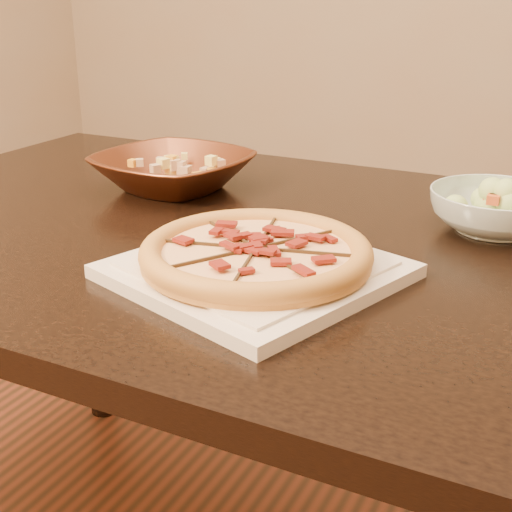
# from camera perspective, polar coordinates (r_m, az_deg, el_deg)

# --- Properties ---
(dining_table) EXTENTS (1.43, 0.93, 0.75)m
(dining_table) POSITION_cam_1_polar(r_m,az_deg,el_deg) (1.15, -1.10, -2.34)
(dining_table) COLOR black
(dining_table) RESTS_ON floor
(plate) EXTENTS (0.40, 0.40, 0.02)m
(plate) POSITION_cam_1_polar(r_m,az_deg,el_deg) (0.92, 0.00, -1.13)
(plate) COLOR beige
(plate) RESTS_ON dining_table
(pizza) EXTENTS (0.30, 0.30, 0.03)m
(pizza) POSITION_cam_1_polar(r_m,az_deg,el_deg) (0.91, 0.00, 0.24)
(pizza) COLOR #B86D31
(pizza) RESTS_ON plate
(bronze_bowl) EXTENTS (0.31, 0.31, 0.07)m
(bronze_bowl) POSITION_cam_1_polar(r_m,az_deg,el_deg) (1.32, -6.63, 6.73)
(bronze_bowl) COLOR brown
(bronze_bowl) RESTS_ON dining_table
(mixed_dish) EXTENTS (0.13, 0.13, 0.03)m
(mixed_dish) POSITION_cam_1_polar(r_m,az_deg,el_deg) (1.31, -6.75, 8.71)
(mixed_dish) COLOR tan
(mixed_dish) RESTS_ON bronze_bowl
(salad_bowl) EXTENTS (0.25, 0.25, 0.06)m
(salad_bowl) POSITION_cam_1_polar(r_m,az_deg,el_deg) (1.15, 18.63, 3.44)
(salad_bowl) COLOR silver
(salad_bowl) RESTS_ON dining_table
(salad) EXTENTS (0.08, 0.11, 0.04)m
(salad) POSITION_cam_1_polar(r_m,az_deg,el_deg) (1.14, 18.88, 5.81)
(salad) COLOR #BCD76A
(salad) RESTS_ON salad_bowl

